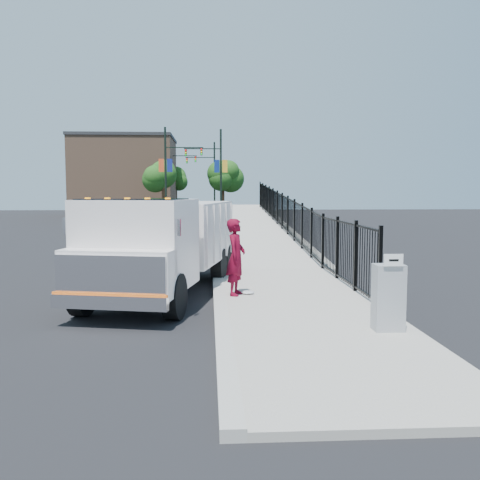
{
  "coord_description": "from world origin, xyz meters",
  "views": [
    {
      "loc": [
        -0.25,
        -13.58,
        2.76
      ],
      "look_at": [
        0.66,
        2.0,
        1.28
      ],
      "focal_mm": 40.0,
      "sensor_mm": 36.0,
      "label": 1
    }
  ],
  "objects": [
    {
      "name": "utility_cabinet",
      "position": [
        3.1,
        -3.9,
        0.75
      ],
      "size": [
        0.55,
        0.4,
        1.25
      ],
      "primitive_type": "cube",
      "color": "gray",
      "rests_on": "sidewalk"
    },
    {
      "name": "tree_0",
      "position": [
        -4.36,
        35.63,
        3.95
      ],
      "size": [
        2.61,
        2.61,
        5.31
      ],
      "color": "#382314",
      "rests_on": "ground"
    },
    {
      "name": "light_pole_1",
      "position": [
        0.51,
        33.48,
        4.36
      ],
      "size": [
        3.78,
        0.22,
        8.0
      ],
      "color": "black",
      "rests_on": "ground"
    },
    {
      "name": "truck",
      "position": [
        -1.46,
        0.43,
        1.46
      ],
      "size": [
        3.94,
        7.89,
        2.59
      ],
      "rotation": [
        0.0,
        0.0,
        -0.21
      ],
      "color": "black",
      "rests_on": "ground"
    },
    {
      "name": "iron_fence",
      "position": [
        3.55,
        12.0,
        0.9
      ],
      "size": [
        0.1,
        28.0,
        1.8
      ],
      "primitive_type": "cube",
      "color": "black",
      "rests_on": "ground"
    },
    {
      "name": "tree_2",
      "position": [
        -4.09,
        49.27,
        3.93
      ],
      "size": [
        2.46,
        2.46,
        5.23
      ],
      "color": "#382314",
      "rests_on": "ground"
    },
    {
      "name": "building",
      "position": [
        -9.0,
        44.0,
        4.0
      ],
      "size": [
        10.0,
        10.0,
        8.0
      ],
      "primitive_type": "cube",
      "color": "#8C664C",
      "rests_on": "ground"
    },
    {
      "name": "sidewalk",
      "position": [
        1.93,
        -2.0,
        0.06
      ],
      "size": [
        3.55,
        12.0,
        0.12
      ],
      "primitive_type": "cube",
      "color": "#9E998E",
      "rests_on": "ground"
    },
    {
      "name": "light_pole_3",
      "position": [
        0.09,
        46.23,
        4.36
      ],
      "size": [
        3.77,
        0.22,
        8.0
      ],
      "color": "black",
      "rests_on": "ground"
    },
    {
      "name": "light_pole_0",
      "position": [
        -3.59,
        32.22,
        4.36
      ],
      "size": [
        3.77,
        0.22,
        8.0
      ],
      "color": "black",
      "rests_on": "ground"
    },
    {
      "name": "worker",
      "position": [
        0.42,
        -0.35,
        1.08
      ],
      "size": [
        0.64,
        0.8,
        1.92
      ],
      "primitive_type": "imported",
      "rotation": [
        0.0,
        0.0,
        1.27
      ],
      "color": "#60051B",
      "rests_on": "sidewalk"
    },
    {
      "name": "ramp",
      "position": [
        2.12,
        16.0,
        0.0
      ],
      "size": [
        3.95,
        24.06,
        3.19
      ],
      "primitive_type": "cube",
      "rotation": [
        0.06,
        0.0,
        0.0
      ],
      "color": "#9E998E",
      "rests_on": "ground"
    },
    {
      "name": "light_pole_2",
      "position": [
        -4.37,
        43.4,
        4.36
      ],
      "size": [
        3.77,
        0.22,
        8.0
      ],
      "color": "black",
      "rests_on": "ground"
    },
    {
      "name": "curb",
      "position": [
        0.0,
        -2.0,
        0.08
      ],
      "size": [
        0.3,
        12.0,
        0.16
      ],
      "primitive_type": "cube",
      "color": "#ADAAA3",
      "rests_on": "ground"
    },
    {
      "name": "tree_1",
      "position": [
        1.13,
        39.48,
        3.94
      ],
      "size": [
        2.5,
        2.5,
        5.25
      ],
      "color": "#382314",
      "rests_on": "ground"
    },
    {
      "name": "ground",
      "position": [
        0.0,
        0.0,
        0.0
      ],
      "size": [
        120.0,
        120.0,
        0.0
      ],
      "primitive_type": "plane",
      "color": "black",
      "rests_on": "ground"
    },
    {
      "name": "arrow_sign",
      "position": [
        3.1,
        -4.12,
        1.48
      ],
      "size": [
        0.35,
        0.04,
        0.22
      ],
      "primitive_type": "cube",
      "color": "white",
      "rests_on": "utility_cabinet"
    },
    {
      "name": "debris",
      "position": [
        0.72,
        -0.24,
        0.16
      ],
      "size": [
        0.33,
        0.33,
        0.08
      ],
      "primitive_type": "ellipsoid",
      "color": "silver",
      "rests_on": "sidewalk"
    }
  ]
}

